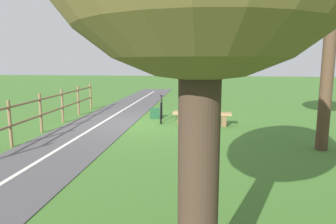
{
  "coord_description": "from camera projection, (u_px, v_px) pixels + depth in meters",
  "views": [
    {
      "loc": [
        -2.5,
        10.03,
        2.06
      ],
      "look_at": [
        -1.43,
        2.78,
        0.88
      ],
      "focal_mm": 32.41,
      "sensor_mm": 36.0,
      "label": 1
    }
  ],
  "objects": [
    {
      "name": "bicycle",
      "position": [
        161.0,
        110.0,
        10.89
      ],
      "size": [
        0.29,
        1.74,
        0.92
      ],
      "rotation": [
        0.0,
        0.0,
        1.71
      ],
      "color": "black",
      "rests_on": "ground_plane"
    },
    {
      "name": "paved_path",
      "position": [
        47.0,
        157.0,
        6.73
      ],
      "size": [
        3.75,
        36.06,
        0.02
      ],
      "primitive_type": "cube",
      "rotation": [
        0.0,
        0.0,
        0.04
      ],
      "color": "#4C494C",
      "rests_on": "ground_plane"
    },
    {
      "name": "fence_roadside",
      "position": [
        52.0,
        106.0,
        9.8
      ],
      "size": [
        0.78,
        8.05,
        1.17
      ],
      "rotation": [
        0.0,
        0.0,
        1.66
      ],
      "color": "brown",
      "rests_on": "ground_plane"
    },
    {
      "name": "ground_plane",
      "position": [
        139.0,
        123.0,
        10.48
      ],
      "size": [
        80.0,
        80.0,
        0.0
      ],
      "primitive_type": "plane",
      "color": "#3D6B28"
    },
    {
      "name": "bench",
      "position": [
        202.0,
        116.0,
        10.14
      ],
      "size": [
        1.94,
        0.38,
        0.45
      ],
      "rotation": [
        0.0,
        0.0,
        0.0
      ],
      "color": "#937047",
      "rests_on": "ground_plane"
    },
    {
      "name": "person_seated",
      "position": [
        193.0,
        101.0,
        10.1
      ],
      "size": [
        0.3,
        0.3,
        0.81
      ],
      "rotation": [
        0.0,
        0.0,
        0.0
      ],
      "color": "#2847B7",
      "rests_on": "bench"
    },
    {
      "name": "backpack",
      "position": [
        155.0,
        113.0,
        11.43
      ],
      "size": [
        0.39,
        0.36,
        0.39
      ],
      "rotation": [
        0.0,
        0.0,
        3.47
      ],
      "color": "#1E4C2D",
      "rests_on": "ground_plane"
    },
    {
      "name": "path_centre_line",
      "position": [
        47.0,
        156.0,
        6.73
      ],
      "size": [
        1.41,
        31.98,
        0.0
      ],
      "primitive_type": "cube",
      "rotation": [
        0.0,
        0.0,
        0.04
      ],
      "color": "silver",
      "rests_on": "paved_path"
    }
  ]
}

